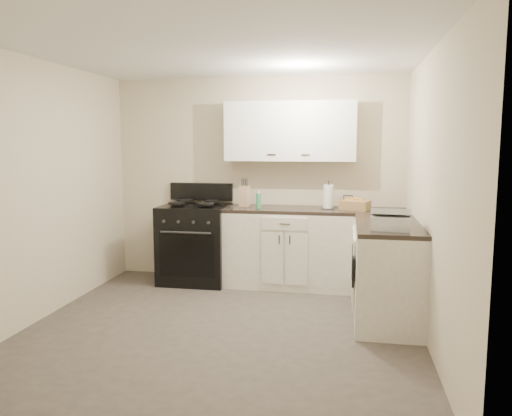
% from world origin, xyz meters
% --- Properties ---
extents(floor, '(3.60, 3.60, 0.00)m').
position_xyz_m(floor, '(0.00, 0.00, 0.00)').
color(floor, '#473F38').
rests_on(floor, ground).
extents(ceiling, '(3.60, 3.60, 0.00)m').
position_xyz_m(ceiling, '(0.00, 0.00, 2.50)').
color(ceiling, white).
rests_on(ceiling, wall_back).
extents(wall_back, '(3.60, 0.00, 3.60)m').
position_xyz_m(wall_back, '(0.00, 1.80, 1.25)').
color(wall_back, beige).
rests_on(wall_back, ground).
extents(wall_right, '(0.00, 3.60, 3.60)m').
position_xyz_m(wall_right, '(1.80, 0.00, 1.25)').
color(wall_right, beige).
rests_on(wall_right, ground).
extents(wall_left, '(0.00, 3.60, 3.60)m').
position_xyz_m(wall_left, '(-1.80, 0.00, 1.25)').
color(wall_left, beige).
rests_on(wall_left, ground).
extents(wall_front, '(3.60, 0.00, 3.60)m').
position_xyz_m(wall_front, '(0.00, -1.80, 1.25)').
color(wall_front, beige).
rests_on(wall_front, ground).
extents(base_cabinets_back, '(1.55, 0.60, 0.90)m').
position_xyz_m(base_cabinets_back, '(0.43, 1.50, 0.45)').
color(base_cabinets_back, white).
rests_on(base_cabinets_back, floor).
extents(base_cabinets_right, '(0.60, 1.90, 0.90)m').
position_xyz_m(base_cabinets_right, '(1.50, 0.85, 0.45)').
color(base_cabinets_right, white).
rests_on(base_cabinets_right, floor).
extents(countertop_back, '(1.55, 0.60, 0.04)m').
position_xyz_m(countertop_back, '(0.43, 1.50, 0.92)').
color(countertop_back, black).
rests_on(countertop_back, base_cabinets_back).
extents(countertop_right, '(0.60, 1.90, 0.04)m').
position_xyz_m(countertop_right, '(1.50, 0.85, 0.92)').
color(countertop_right, black).
rests_on(countertop_right, base_cabinets_right).
extents(upper_cabinets, '(1.55, 0.30, 0.70)m').
position_xyz_m(upper_cabinets, '(0.43, 1.65, 1.84)').
color(upper_cabinets, white).
rests_on(upper_cabinets, wall_back).
extents(stove, '(0.81, 0.69, 0.98)m').
position_xyz_m(stove, '(-0.71, 1.48, 0.46)').
color(stove, black).
rests_on(stove, floor).
extents(knife_block, '(0.13, 0.12, 0.25)m').
position_xyz_m(knife_block, '(-0.11, 1.56, 1.06)').
color(knife_block, '#D8B285').
rests_on(knife_block, countertop_back).
extents(paper_towel, '(0.15, 0.15, 0.28)m').
position_xyz_m(paper_towel, '(0.89, 1.52, 1.08)').
color(paper_towel, white).
rests_on(paper_towel, countertop_back).
extents(soap_bottle, '(0.08, 0.08, 0.18)m').
position_xyz_m(soap_bottle, '(0.09, 1.42, 1.03)').
color(soap_bottle, '#3DA161').
rests_on(soap_bottle, countertop_back).
extents(picture_frame, '(0.11, 0.04, 0.14)m').
position_xyz_m(picture_frame, '(1.12, 1.76, 1.01)').
color(picture_frame, black).
rests_on(picture_frame, countertop_back).
extents(wicker_basket, '(0.37, 0.31, 0.11)m').
position_xyz_m(wicker_basket, '(1.20, 1.48, 0.99)').
color(wicker_basket, '#A6874E').
rests_on(wicker_basket, countertop_right).
extents(countertop_grill, '(0.37, 0.35, 0.12)m').
position_xyz_m(countertop_grill, '(1.50, 0.22, 1.00)').
color(countertop_grill, silver).
rests_on(countertop_grill, countertop_right).
extents(glass_jar, '(0.11, 0.11, 0.15)m').
position_xyz_m(glass_jar, '(1.55, 0.43, 1.01)').
color(glass_jar, silver).
rests_on(glass_jar, countertop_right).
extents(oven_mitt_near, '(0.02, 0.16, 0.27)m').
position_xyz_m(oven_mitt_near, '(1.18, 0.26, 0.53)').
color(oven_mitt_near, black).
rests_on(oven_mitt_near, base_cabinets_right).
extents(oven_mitt_far, '(0.02, 0.13, 0.23)m').
position_xyz_m(oven_mitt_far, '(1.18, 0.65, 0.47)').
color(oven_mitt_far, black).
rests_on(oven_mitt_far, base_cabinets_right).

